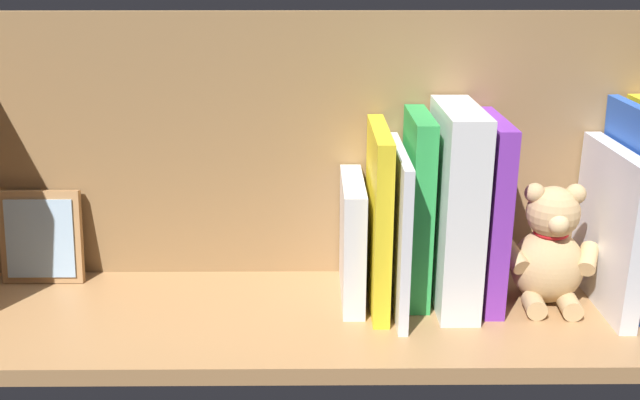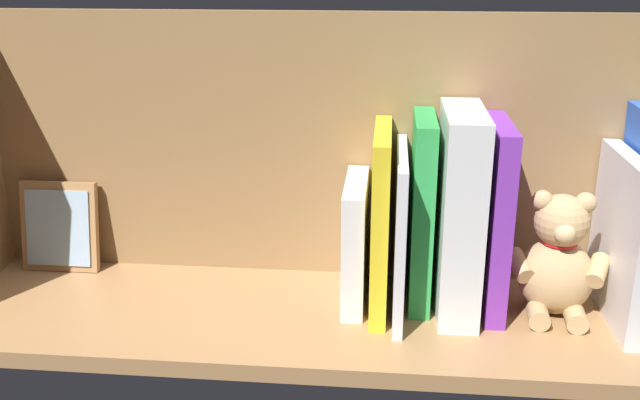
{
  "view_description": "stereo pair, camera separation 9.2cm",
  "coord_description": "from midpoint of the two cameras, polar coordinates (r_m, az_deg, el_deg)",
  "views": [
    {
      "loc": [
        0.71,
        86.73,
        45.07
      ],
      "look_at": [
        0.0,
        0.0,
        15.41
      ],
      "focal_mm": 40.42,
      "sensor_mm": 36.0,
      "label": 1
    },
    {
      "loc": [
        -8.44,
        86.32,
        45.07
      ],
      "look_at": [
        0.0,
        0.0,
        15.41
      ],
      "focal_mm": 40.42,
      "sensor_mm": 36.0,
      "label": 2
    }
  ],
  "objects": [
    {
      "name": "book_6",
      "position": [
        0.95,
        7.57,
        -1.57
      ],
      "size": [
        2.16,
        17.38,
        24.06
      ],
      "primitive_type": "cube",
      "color": "yellow",
      "rests_on": "ground_plane"
    },
    {
      "name": "ground_plane",
      "position": [
        0.98,
        2.7,
        -9.2
      ],
      "size": [
        104.26,
        29.81,
        2.2
      ],
      "primitive_type": "cube",
      "color": "#A87A4C"
    },
    {
      "name": "book_2",
      "position": [
        1.01,
        25.2,
        -2.88
      ],
      "size": [
        2.29,
        19.22,
        21.51
      ],
      "primitive_type": "cube",
      "color": "silver",
      "rests_on": "ground_plane"
    },
    {
      "name": "book_4",
      "position": [
        0.97,
        10.71,
        -0.89
      ],
      "size": [
        2.75,
        13.6,
        25.45
      ],
      "primitive_type": "cube",
      "color": "green",
      "rests_on": "ground_plane"
    },
    {
      "name": "picture_frame_leaning",
      "position": [
        1.12,
        -17.77,
        -2.08
      ],
      "size": [
        11.52,
        3.56,
        13.48
      ],
      "color": "#A87A4C",
      "rests_on": "ground_plane"
    },
    {
      "name": "teddy_bear",
      "position": [
        1.0,
        20.83,
        -4.58
      ],
      "size": [
        13.58,
        11.16,
        16.77
      ],
      "rotation": [
        0.0,
        0.0,
        -0.07
      ],
      "color": "tan",
      "rests_on": "ground_plane"
    },
    {
      "name": "shelf_back_panel",
      "position": [
        1.03,
        3.25,
        4.11
      ],
      "size": [
        104.26,
        1.5,
        37.9
      ],
      "primitive_type": "cube",
      "color": "olive",
      "rests_on": "ground_plane"
    },
    {
      "name": "book_7",
      "position": [
        0.98,
        5.5,
        -3.29
      ],
      "size": [
        2.89,
        15.27,
        16.79
      ],
      "primitive_type": "cube",
      "color": "silver",
      "rests_on": "ground_plane"
    },
    {
      "name": "dictionary_thick_white",
      "position": [
        0.96,
        13.66,
        -0.95
      ],
      "size": [
        5.17,
        16.88,
        26.77
      ],
      "primitive_type": "cube",
      "color": "white",
      "rests_on": "ground_plane"
    },
    {
      "name": "book_5",
      "position": [
        0.95,
        9.08,
        -2.54
      ],
      "size": [
        1.28,
        19.24,
        21.48
      ],
      "primitive_type": "cube",
      "color": "silver",
      "rests_on": "ground_plane"
    },
    {
      "name": "book_3",
      "position": [
        0.98,
        16.29,
        -1.32
      ],
      "size": [
        2.61,
        15.36,
        25.11
      ],
      "primitive_type": "cube",
      "color": "purple",
      "rests_on": "ground_plane"
    }
  ]
}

